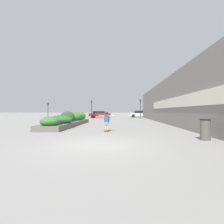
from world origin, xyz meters
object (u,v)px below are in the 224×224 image
(car_center_left, at_px, (100,114))
(car_leftmost, at_px, (171,114))
(skateboard, at_px, (107,131))
(traffic_light_far_left, at_px, (48,108))
(traffic_light_left, at_px, (91,106))
(traffic_light_right, at_px, (140,106))
(car_center_right, at_px, (139,114))
(skateboarder, at_px, (107,119))
(trash_bin, at_px, (205,130))

(car_center_left, bearing_deg, car_leftmost, 102.51)
(skateboard, relative_size, traffic_light_far_left, 0.25)
(traffic_light_left, bearing_deg, car_center_left, 65.11)
(traffic_light_right, bearing_deg, car_leftmost, 39.22)
(car_leftmost, distance_m, traffic_light_right, 9.97)
(car_leftmost, height_order, car_center_right, car_center_right)
(traffic_light_far_left, bearing_deg, skateboard, -57.79)
(car_center_right, bearing_deg, car_center_left, 117.07)
(car_center_right, bearing_deg, skateboarder, 169.65)
(skateboard, distance_m, car_leftmost, 30.76)
(skateboard, xyz_separation_m, trash_bin, (5.33, -3.37, 0.47))
(car_leftmost, distance_m, car_center_left, 16.37)
(trash_bin, relative_size, traffic_light_right, 0.29)
(traffic_light_left, bearing_deg, trash_bin, -68.01)
(car_leftmost, distance_m, traffic_light_left, 18.45)
(car_center_left, distance_m, traffic_light_far_left, 10.52)
(car_center_left, xyz_separation_m, traffic_light_right, (8.38, -2.66, 1.74))
(skateboarder, relative_size, traffic_light_right, 0.36)
(skateboard, bearing_deg, trash_bin, -14.85)
(trash_bin, relative_size, car_center_left, 0.24)
(traffic_light_right, height_order, traffic_light_far_left, traffic_light_right)
(car_center_left, height_order, traffic_light_far_left, traffic_light_far_left)
(skateboarder, height_order, traffic_light_right, traffic_light_right)
(skateboard, xyz_separation_m, traffic_light_far_left, (-13.51, 21.44, 2.09))
(skateboard, bearing_deg, car_center_left, 115.75)
(trash_bin, relative_size, traffic_light_far_left, 0.34)
(skateboard, distance_m, skateboarder, 0.84)
(trash_bin, xyz_separation_m, traffic_light_far_left, (-18.83, 24.82, 1.62))
(traffic_light_right, bearing_deg, skateboard, -102.40)
(car_leftmost, distance_m, traffic_light_far_left, 26.81)
(skateboard, height_order, trash_bin, trash_bin)
(trash_bin, xyz_separation_m, car_leftmost, (7.10, 31.50, 0.27))
(skateboard, distance_m, car_center_left, 24.85)
(trash_bin, bearing_deg, car_center_right, 90.01)
(car_leftmost, height_order, traffic_light_far_left, traffic_light_far_left)
(car_leftmost, xyz_separation_m, car_center_left, (-15.98, -3.55, -0.02))
(trash_bin, distance_m, traffic_light_right, 25.38)
(trash_bin, xyz_separation_m, car_center_right, (-0.01, 32.49, 0.29))
(skateboarder, distance_m, car_center_right, 29.60)
(skateboarder, xyz_separation_m, car_leftmost, (12.42, 28.13, -0.09))
(traffic_light_left, bearing_deg, skateboarder, -77.48)
(skateboard, relative_size, car_center_right, 0.17)
(skateboarder, height_order, car_center_right, car_center_right)
(traffic_light_far_left, bearing_deg, car_center_right, 22.17)
(skateboard, relative_size, car_center_left, 0.17)
(car_center_right, height_order, traffic_light_far_left, traffic_light_far_left)
(skateboarder, bearing_deg, trash_bin, -14.85)
(skateboard, relative_size, traffic_light_right, 0.21)
(car_center_left, bearing_deg, skateboarder, 8.24)
(traffic_light_far_left, bearing_deg, skateboarder, -57.79)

